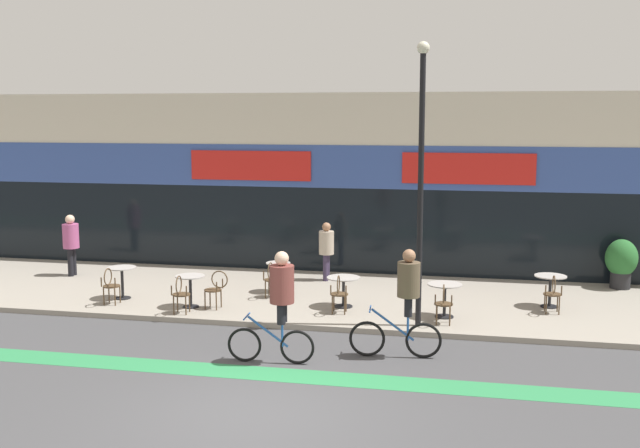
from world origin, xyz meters
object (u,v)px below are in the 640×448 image
(cafe_chair_3_near, at_px, (339,291))
(planter_pot, at_px, (621,261))
(cafe_chair_0_near, at_px, (110,283))
(cafe_chair_2_near, at_px, (272,277))
(bistro_table_2, at_px, (278,271))
(cafe_chair_5_near, at_px, (553,291))
(bistro_table_3, at_px, (344,285))
(lamp_post, at_px, (421,167))
(bistro_table_4, at_px, (445,293))
(cafe_chair_1_near, at_px, (180,292))
(cyclist_0, at_px, (405,296))
(bistro_table_0, at_px, (122,276))
(pedestrian_near_end, at_px, (71,240))
(bistro_table_5, at_px, (550,284))
(bistro_table_1, at_px, (190,285))
(pedestrian_far_end, at_px, (326,246))
(cafe_chair_1_side, at_px, (216,287))
(cyclist_1, at_px, (280,297))
(cafe_chair_4_near, at_px, (444,301))

(cafe_chair_3_near, height_order, planter_pot, planter_pot)
(cafe_chair_0_near, xyz_separation_m, cafe_chair_2_near, (3.54, 1.42, 0.00))
(bistro_table_2, distance_m, cafe_chair_5_near, 6.62)
(cafe_chair_2_near, distance_m, cafe_chair_3_near, 2.18)
(bistro_table_3, relative_size, lamp_post, 0.13)
(bistro_table_4, bearing_deg, cafe_chair_1_near, -170.66)
(bistro_table_3, relative_size, cyclist_0, 0.37)
(bistro_table_0, bearing_deg, bistro_table_4, -0.86)
(bistro_table_3, bearing_deg, pedestrian_near_end, 166.98)
(cafe_chair_0_near, bearing_deg, lamp_post, -94.62)
(lamp_post, bearing_deg, cafe_chair_0_near, 177.77)
(bistro_table_0, xyz_separation_m, bistro_table_3, (5.41, 0.31, -0.04))
(bistro_table_3, xyz_separation_m, planter_pot, (6.67, 3.31, 0.20))
(bistro_table_5, distance_m, cafe_chair_3_near, 4.96)
(bistro_table_3, bearing_deg, bistro_table_5, 11.58)
(bistro_table_3, relative_size, cafe_chair_2_near, 0.87)
(bistro_table_2, distance_m, planter_pot, 8.82)
(bistro_table_1, xyz_separation_m, cafe_chair_3_near, (3.48, 0.13, -0.02))
(bistro_table_4, height_order, cyclist_0, cyclist_0)
(cafe_chair_0_near, xyz_separation_m, cafe_chair_5_near, (10.11, 1.27, 0.00))
(bistro_table_5, bearing_deg, bistro_table_2, 178.68)
(cafe_chair_5_near, bearing_deg, lamp_post, 116.35)
(bistro_table_5, xyz_separation_m, cafe_chair_2_near, (-6.57, -0.47, -0.02))
(bistro_table_5, bearing_deg, cafe_chair_1_near, -164.02)
(pedestrian_near_end, bearing_deg, planter_pot, -175.42)
(cafe_chair_0_near, xyz_separation_m, pedestrian_near_end, (-2.58, 2.78, 0.50))
(bistro_table_1, height_order, cafe_chair_3_near, cafe_chair_3_near)
(bistro_table_2, bearing_deg, cafe_chair_0_near, -149.97)
(bistro_table_4, bearing_deg, bistro_table_5, 30.38)
(cafe_chair_0_near, xyz_separation_m, cyclist_0, (7.10, -2.10, 0.56))
(bistro_table_1, height_order, pedestrian_far_end, pedestrian_far_end)
(cafe_chair_2_near, relative_size, lamp_post, 0.15)
(cafe_chair_2_near, bearing_deg, cafe_chair_3_near, -118.97)
(bistro_table_4, distance_m, pedestrian_near_end, 10.58)
(cafe_chair_2_near, height_order, cyclist_0, cyclist_0)
(cafe_chair_1_side, bearing_deg, cafe_chair_5_near, -167.71)
(cafe_chair_3_near, height_order, cyclist_1, cyclist_1)
(pedestrian_far_end, bearing_deg, bistro_table_1, 58.11)
(bistro_table_1, height_order, bistro_table_3, bistro_table_1)
(cafe_chair_1_near, height_order, lamp_post, lamp_post)
(bistro_table_2, distance_m, cafe_chair_4_near, 4.73)
(pedestrian_near_end, bearing_deg, cyclist_0, 152.14)
(cafe_chair_4_near, bearing_deg, bistro_table_3, 64.96)
(bistro_table_2, distance_m, cafe_chair_0_near, 4.09)
(cafe_chair_0_near, distance_m, pedestrian_far_end, 5.77)
(cyclist_0, bearing_deg, cafe_chair_3_near, -60.40)
(bistro_table_3, height_order, cyclist_0, cyclist_0)
(bistro_table_0, relative_size, cyclist_1, 0.37)
(cafe_chair_1_near, bearing_deg, cyclist_1, -134.72)
(cafe_chair_2_near, relative_size, cyclist_0, 0.43)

